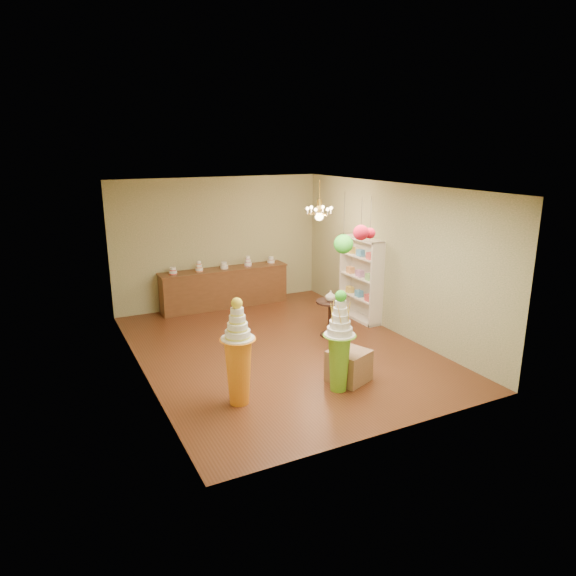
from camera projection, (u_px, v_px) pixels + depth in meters
name	position (u px, v px, depth m)	size (l,w,h in m)	color
floor	(280.00, 349.00, 9.62)	(6.50, 6.50, 0.00)	#542A16
ceiling	(279.00, 187.00, 8.81)	(6.50, 6.50, 0.00)	white
wall_back	(219.00, 242.00, 12.01)	(5.00, 0.04, 3.00)	#99996D
wall_front	(393.00, 327.00, 6.42)	(5.00, 0.04, 3.00)	#99996D
wall_left	(138.00, 288.00, 8.13)	(0.04, 6.50, 3.00)	#99996D
wall_right	(391.00, 258.00, 10.30)	(0.04, 6.50, 3.00)	#99996D
pedestal_green	(339.00, 350.00, 7.85)	(0.51, 0.51, 1.62)	#6EB728
pedestal_orange	(238.00, 362.00, 7.45)	(0.61, 0.61, 1.63)	orange
burlap_riser	(349.00, 366.00, 8.28)	(0.57, 0.57, 0.52)	#9A7254
sideboard	(225.00, 287.00, 12.05)	(3.04, 0.54, 1.16)	brown
shelving_unit	(361.00, 279.00, 11.08)	(0.33, 1.20, 1.80)	silver
round_table	(330.00, 313.00, 10.18)	(0.64, 0.64, 0.73)	black
vase	(330.00, 296.00, 10.08)	(0.20, 0.20, 0.21)	silver
pom_red_left	(361.00, 233.00, 7.26)	(0.22, 0.22, 0.61)	#3C352B
pom_green_mid	(343.00, 244.00, 8.22)	(0.31, 0.31, 0.99)	#3C352B
pom_red_right	(370.00, 233.00, 7.36)	(0.16, 0.16, 0.61)	#3C352B
chandelier	(319.00, 214.00, 10.73)	(0.73, 0.73, 0.85)	#E5B951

